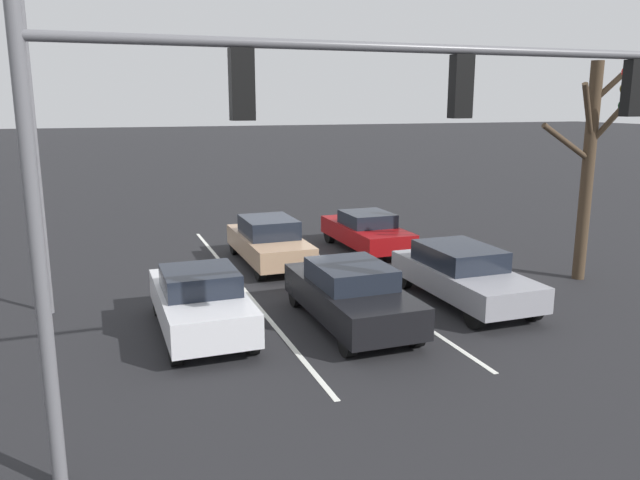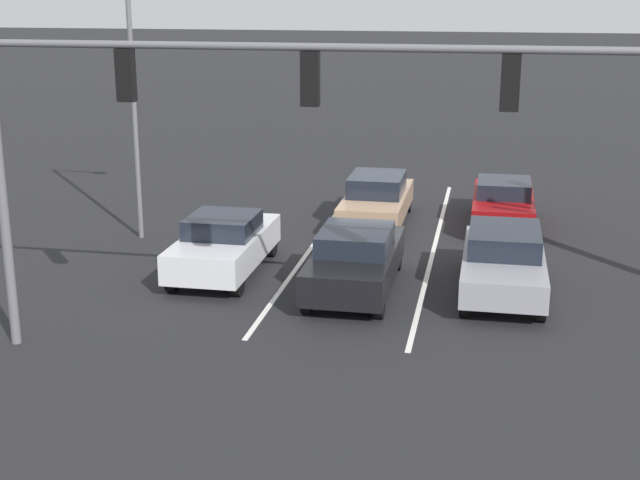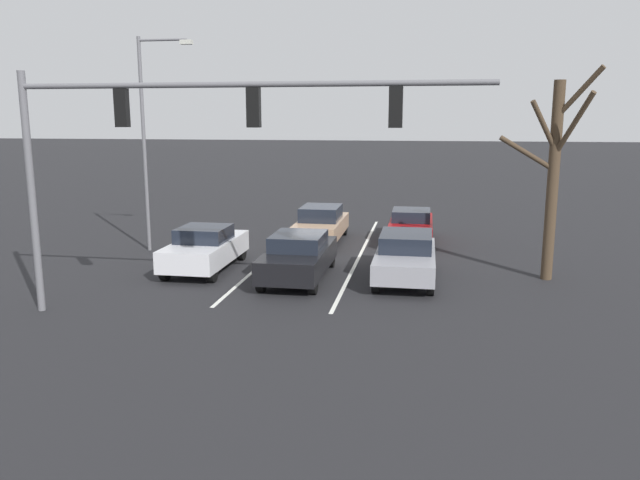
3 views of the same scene
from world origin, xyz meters
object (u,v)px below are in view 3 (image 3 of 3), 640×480
object	(u,v)px
car_black_midlane_front	(299,256)
street_lamp_right_shoulder	(149,130)
car_tan_midlane_second	(321,224)
bare_tree_near	(554,171)
car_maroon_leftlane_second	(411,225)
traffic_signal_gantry	(172,132)
car_silver_rightlane_front	(205,248)
car_gray_leftlane_front	(406,255)

from	to	relation	value
car_black_midlane_front	street_lamp_right_shoulder	distance (m)	8.36
car_tan_midlane_second	bare_tree_near	distance (m)	10.03
car_black_midlane_front	car_maroon_leftlane_second	distance (m)	7.62
car_maroon_leftlane_second	traffic_signal_gantry	size ratio (longest dim) A/B	0.38
street_lamp_right_shoulder	car_silver_rightlane_front	bearing A→B (deg)	138.80
traffic_signal_gantry	street_lamp_right_shoulder	distance (m)	9.01
car_black_midlane_front	bare_tree_near	bearing A→B (deg)	-171.12
car_black_midlane_front	bare_tree_near	distance (m)	8.56
car_maroon_leftlane_second	bare_tree_near	bearing A→B (deg)	129.38
car_gray_leftlane_front	traffic_signal_gantry	size ratio (longest dim) A/B	0.39
car_silver_rightlane_front	car_tan_midlane_second	size ratio (longest dim) A/B	0.94
car_maroon_leftlane_second	street_lamp_right_shoulder	world-z (taller)	street_lamp_right_shoulder
car_silver_rightlane_front	car_gray_leftlane_front	distance (m)	6.89
car_maroon_leftlane_second	car_black_midlane_front	bearing A→B (deg)	62.97
car_silver_rightlane_front	traffic_signal_gantry	xyz separation A→B (m)	(-1.18, 5.22, 4.08)
street_lamp_right_shoulder	car_gray_leftlane_front	bearing A→B (deg)	164.31
car_tan_midlane_second	bare_tree_near	world-z (taller)	bare_tree_near
car_silver_rightlane_front	car_maroon_leftlane_second	size ratio (longest dim) A/B	0.97
car_silver_rightlane_front	bare_tree_near	size ratio (longest dim) A/B	0.65
car_maroon_leftlane_second	traffic_signal_gantry	world-z (taller)	traffic_signal_gantry
bare_tree_near	car_tan_midlane_second	bearing A→B (deg)	-30.53
car_black_midlane_front	car_tan_midlane_second	bearing A→B (deg)	-87.18
car_gray_leftlane_front	bare_tree_near	distance (m)	5.37
traffic_signal_gantry	car_maroon_leftlane_second	bearing A→B (deg)	-116.77
car_black_midlane_front	car_tan_midlane_second	world-z (taller)	car_tan_midlane_second
car_gray_leftlane_front	car_silver_rightlane_front	bearing A→B (deg)	-0.80
car_gray_leftlane_front	street_lamp_right_shoulder	size ratio (longest dim) A/B	0.57
bare_tree_near	car_maroon_leftlane_second	bearing A→B (deg)	-50.62
car_silver_rightlane_front	street_lamp_right_shoulder	size ratio (longest dim) A/B	0.53
street_lamp_right_shoulder	traffic_signal_gantry	bearing A→B (deg)	118.36
car_black_midlane_front	street_lamp_right_shoulder	world-z (taller)	street_lamp_right_shoulder
car_tan_midlane_second	traffic_signal_gantry	size ratio (longest dim) A/B	0.39
car_silver_rightlane_front	traffic_signal_gantry	world-z (taller)	traffic_signal_gantry
car_silver_rightlane_front	traffic_signal_gantry	bearing A→B (deg)	102.79
bare_tree_near	car_silver_rightlane_front	bearing A→B (deg)	2.92
car_silver_rightlane_front	car_maroon_leftlane_second	world-z (taller)	car_silver_rightlane_front
car_silver_rightlane_front	bare_tree_near	world-z (taller)	bare_tree_near
bare_tree_near	car_black_midlane_front	bearing A→B (deg)	8.88
car_black_midlane_front	car_maroon_leftlane_second	xyz separation A→B (m)	(-3.46, -6.78, -0.04)
car_silver_rightlane_front	bare_tree_near	bearing A→B (deg)	-177.08
traffic_signal_gantry	street_lamp_right_shoulder	bearing A→B (deg)	-61.64
car_black_midlane_front	car_gray_leftlane_front	bearing A→B (deg)	-170.60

